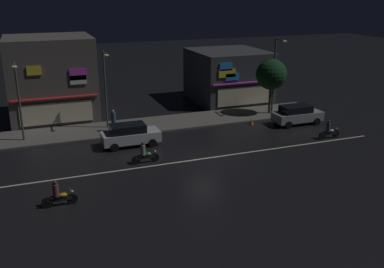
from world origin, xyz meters
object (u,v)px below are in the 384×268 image
streetlamp_east (275,70)px  parked_car_near_kerb (297,114)px  motorcycle_following (58,195)px  traffic_cone (252,121)px  streetlamp_mid (105,83)px  parked_car_trailing (130,134)px  pedestrian_on_sidewalk (114,121)px  motorcycle_lead (329,131)px  streetlamp_west (18,95)px  motorcycle_opposite_lane (145,154)px

streetlamp_east → parked_car_near_kerb: size_ratio=1.62×
streetlamp_east → motorcycle_following: (-20.19, -11.60, -3.62)m
traffic_cone → streetlamp_mid: bearing=166.0°
streetlamp_east → parked_car_near_kerb: bearing=-82.3°
parked_car_trailing → pedestrian_on_sidewalk: bearing=99.5°
streetlamp_east → pedestrian_on_sidewalk: (-14.95, -0.11, -3.27)m
motorcycle_lead → parked_car_trailing: bearing=158.9°
streetlamp_west → parked_car_trailing: streetlamp_west is taller
streetlamp_west → parked_car_near_kerb: streetlamp_west is taller
streetlamp_east → parked_car_near_kerb: (0.44, -3.24, -3.38)m
motorcycle_following → motorcycle_opposite_lane: (5.93, 4.31, 0.00)m
pedestrian_on_sidewalk → motorcycle_opposite_lane: bearing=-67.8°
parked_car_trailing → traffic_cone: (11.07, 1.51, -0.59)m
streetlamp_mid → parked_car_trailing: (0.85, -4.48, -3.09)m
streetlamp_east → motorcycle_opposite_lane: streetlamp_east is taller
streetlamp_mid → motorcycle_lead: bearing=-28.0°
streetlamp_east → streetlamp_west: bearing=-180.0°
streetlamp_mid → motorcycle_opposite_lane: size_ratio=3.36×
pedestrian_on_sidewalk → traffic_cone: size_ratio=3.32×
streetlamp_mid → parked_car_near_kerb: bearing=-15.0°
streetlamp_mid → traffic_cone: size_ratio=11.61×
motorcycle_opposite_lane → parked_car_near_kerb: bearing=20.6°
streetlamp_east → parked_car_near_kerb: streetlamp_east is taller
streetlamp_east → parked_car_trailing: size_ratio=1.62×
streetlamp_east → motorcycle_lead: bearing=-85.5°
pedestrian_on_sidewalk → motorcycle_following: pedestrian_on_sidewalk is taller
streetlamp_east → pedestrian_on_sidewalk: streetlamp_east is taller
motorcycle_following → parked_car_near_kerb: bearing=-158.9°
parked_car_near_kerb → motorcycle_following: 22.26m
streetlamp_west → traffic_cone: (18.56, -1.99, -3.51)m
streetlamp_west → streetlamp_mid: streetlamp_mid is taller
streetlamp_mid → motorcycle_following: streetlamp_mid is taller
motorcycle_opposite_lane → traffic_cone: motorcycle_opposite_lane is taller
pedestrian_on_sidewalk → motorcycle_following: size_ratio=0.96×
streetlamp_mid → motorcycle_lead: (15.82, -8.42, -3.32)m
parked_car_trailing → streetlamp_west: bearing=155.0°
pedestrian_on_sidewalk → traffic_cone: (11.64, -1.89, -0.71)m
motorcycle_lead → traffic_cone: motorcycle_lead is taller
motorcycle_lead → streetlamp_mid: bearing=145.6°
parked_car_near_kerb → traffic_cone: (-3.75, 1.23, -0.59)m
motorcycle_opposite_lane → streetlamp_mid: bearing=101.9°
streetlamp_west → traffic_cone: size_ratio=11.00×
parked_car_trailing → motorcycle_lead: bearing=-14.7°
pedestrian_on_sidewalk → parked_car_trailing: bearing=-63.8°
streetlamp_east → parked_car_trailing: bearing=-166.3°
streetlamp_mid → parked_car_trailing: 5.51m
parked_car_trailing → traffic_cone: 11.19m
pedestrian_on_sidewalk → streetlamp_east: bearing=17.1°
motorcycle_lead → motorcycle_following: bearing=-175.0°
parked_car_trailing → motorcycle_following: (-5.80, -8.09, -0.24)m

